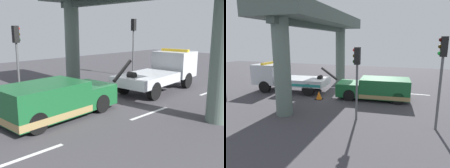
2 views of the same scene
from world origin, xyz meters
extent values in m
cube|color=#423F44|center=(0.00, 0.00, -0.05)|extent=(60.00, 40.00, 0.10)
cube|color=silver|center=(-6.00, -2.46, 0.00)|extent=(2.60, 0.16, 0.01)
cube|color=silver|center=(0.00, -2.46, 0.00)|extent=(2.60, 0.16, 0.01)
cube|color=silver|center=(6.00, -2.46, 0.00)|extent=(2.60, 0.16, 0.01)
cube|color=silver|center=(2.63, -0.09, 0.93)|extent=(4.02, 2.71, 0.55)
cube|color=silver|center=(5.95, 0.18, 1.48)|extent=(2.23, 2.46, 1.65)
cube|color=black|center=(6.56, 0.23, 1.84)|extent=(0.24, 2.21, 0.66)
cube|color=teal|center=(2.53, 1.11, 0.84)|extent=(3.64, 0.32, 0.20)
cylinder|color=black|center=(0.45, -0.28, 1.66)|extent=(1.42, 0.30, 1.07)
cylinder|color=black|center=(1.25, -0.21, 1.32)|extent=(0.40, 0.48, 0.36)
cube|color=yellow|center=(5.95, 0.18, 2.38)|extent=(0.40, 1.93, 0.16)
cylinder|color=black|center=(5.66, 1.20, 0.50)|extent=(1.02, 0.40, 1.00)
cylinder|color=black|center=(5.84, -0.87, 0.50)|extent=(1.02, 0.40, 1.00)
cylinder|color=black|center=(1.78, 0.88, 0.50)|extent=(1.02, 0.40, 1.00)
cylinder|color=black|center=(1.95, -1.19, 0.50)|extent=(1.02, 0.40, 1.00)
cube|color=#195B2D|center=(-3.99, -0.05, 0.91)|extent=(3.63, 2.48, 1.35)
cube|color=#195B2D|center=(-1.41, 0.16, 0.71)|extent=(1.90, 2.25, 0.95)
cube|color=black|center=(-2.25, 0.09, 1.20)|extent=(0.22, 1.93, 0.59)
cube|color=#9E8451|center=(-3.99, -0.05, 0.41)|extent=(3.65, 2.49, 0.28)
cylinder|color=black|center=(-1.64, 1.10, 0.42)|extent=(0.86, 0.35, 0.84)
cylinder|color=black|center=(-1.48, -0.81, 0.42)|extent=(0.86, 0.35, 0.84)
cylinder|color=black|center=(-5.02, 0.83, 0.42)|extent=(0.86, 0.35, 0.84)
cylinder|color=black|center=(-4.86, -1.09, 0.42)|extent=(0.86, 0.35, 0.84)
cylinder|color=#596B60|center=(1.15, 5.06, 2.74)|extent=(0.94, 0.94, 5.47)
cylinder|color=#596B60|center=(1.15, -5.06, 2.74)|extent=(0.94, 0.94, 5.47)
cylinder|color=#515456|center=(-3.00, 4.35, 1.52)|extent=(0.12, 0.12, 3.03)
cube|color=black|center=(-3.00, 4.35, 3.48)|extent=(0.28, 0.32, 0.90)
sphere|color=red|center=(-2.84, 4.35, 3.78)|extent=(0.18, 0.18, 0.18)
sphere|color=#3A2D06|center=(-2.84, 4.35, 3.48)|extent=(0.18, 0.18, 0.18)
sphere|color=black|center=(-2.84, 4.35, 3.18)|extent=(0.18, 0.18, 0.18)
cylinder|color=#515456|center=(6.50, 4.35, 1.81)|extent=(0.12, 0.12, 3.61)
cube|color=black|center=(6.50, 4.35, 4.06)|extent=(0.28, 0.32, 0.90)
sphere|color=#360605|center=(6.66, 4.35, 4.36)|extent=(0.18, 0.18, 0.18)
sphere|color=gold|center=(6.66, 4.35, 4.06)|extent=(0.18, 0.18, 0.18)
sphere|color=black|center=(6.66, 4.35, 3.76)|extent=(0.18, 0.18, 0.18)
cone|color=orange|center=(0.58, 1.49, 0.31)|extent=(0.47, 0.47, 0.62)
cube|color=black|center=(0.58, 1.49, 0.01)|extent=(0.52, 0.52, 0.03)
camera|label=1|loc=(-9.11, -9.43, 3.79)|focal=41.83mm
camera|label=2|loc=(-5.57, 14.62, 4.23)|focal=32.32mm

